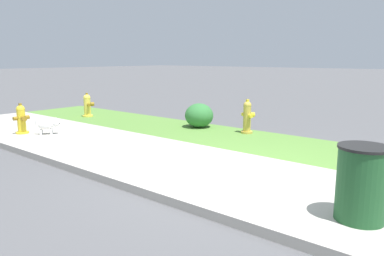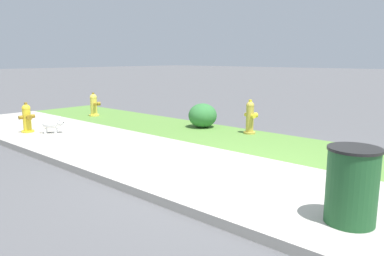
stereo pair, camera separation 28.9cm
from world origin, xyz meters
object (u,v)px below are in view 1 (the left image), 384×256
at_px(fire_hydrant_across_street, 247,117).
at_px(trash_bin, 362,184).
at_px(fire_hydrant_near_corner, 87,105).
at_px(shrub_bush_far_verge, 199,115).
at_px(small_white_dog, 48,125).
at_px(fire_hydrant_by_grass_verge, 21,119).

height_order(fire_hydrant_across_street, trash_bin, trash_bin).
relative_size(fire_hydrant_near_corner, shrub_bush_far_verge, 0.99).
xyz_separation_m(fire_hydrant_near_corner, small_white_dog, (1.59, -2.19, -0.12)).
distance_m(fire_hydrant_near_corner, shrub_bush_far_verge, 3.77).
bearing_deg(trash_bin, fire_hydrant_by_grass_verge, -179.53).
bearing_deg(small_white_dog, fire_hydrant_by_grass_verge, 159.28).
xyz_separation_m(fire_hydrant_across_street, trash_bin, (3.50, -3.37, 0.03)).
distance_m(fire_hydrant_across_street, fire_hydrant_by_grass_verge, 5.28).
relative_size(fire_hydrant_by_grass_verge, small_white_dog, 1.57).
distance_m(fire_hydrant_across_street, fire_hydrant_near_corner, 5.12).
xyz_separation_m(fire_hydrant_across_street, fire_hydrant_by_grass_verge, (-4.01, -3.43, -0.04)).
bearing_deg(shrub_bush_far_verge, fire_hydrant_near_corner, -168.04).
bearing_deg(fire_hydrant_near_corner, fire_hydrant_across_street, 28.09).
height_order(fire_hydrant_near_corner, small_white_dog, fire_hydrant_near_corner).
xyz_separation_m(small_white_dog, shrub_bush_far_verge, (2.10, 2.97, 0.08)).
xyz_separation_m(small_white_dog, trash_bin, (6.94, -0.27, 0.20)).
distance_m(fire_hydrant_by_grass_verge, small_white_dog, 0.67).
height_order(fire_hydrant_by_grass_verge, fire_hydrant_near_corner, same).
bearing_deg(fire_hydrant_by_grass_verge, trash_bin, 94.46).
xyz_separation_m(fire_hydrant_near_corner, trash_bin, (8.53, -2.46, 0.08)).
distance_m(fire_hydrant_by_grass_verge, shrub_bush_far_verge, 4.24).
height_order(fire_hydrant_by_grass_verge, trash_bin, trash_bin).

